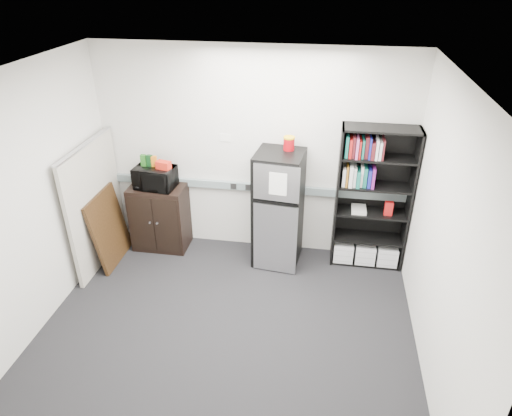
# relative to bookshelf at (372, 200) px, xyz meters

# --- Properties ---
(floor) EXTENTS (4.00, 4.00, 0.00)m
(floor) POSITION_rel_bookshelf_xyz_m (-1.53, -1.57, -0.91)
(floor) COLOR black
(floor) RESTS_ON ground
(wall_back) EXTENTS (4.00, 0.02, 2.70)m
(wall_back) POSITION_rel_bookshelf_xyz_m (-1.53, 0.18, 0.44)
(wall_back) COLOR silver
(wall_back) RESTS_ON floor
(wall_right) EXTENTS (0.02, 3.50, 2.70)m
(wall_right) POSITION_rel_bookshelf_xyz_m (0.47, -1.57, 0.44)
(wall_right) COLOR silver
(wall_right) RESTS_ON floor
(wall_left) EXTENTS (0.02, 3.50, 2.70)m
(wall_left) POSITION_rel_bookshelf_xyz_m (-3.53, -1.57, 0.44)
(wall_left) COLOR silver
(wall_left) RESTS_ON floor
(ceiling) EXTENTS (4.00, 3.50, 0.02)m
(ceiling) POSITION_rel_bookshelf_xyz_m (-1.53, -1.57, 1.79)
(ceiling) COLOR white
(ceiling) RESTS_ON wall_back
(electrical_raceway) EXTENTS (3.92, 0.05, 0.10)m
(electrical_raceway) POSITION_rel_bookshelf_xyz_m (-1.53, 0.15, -0.01)
(electrical_raceway) COLOR gray
(electrical_raceway) RESTS_ON wall_back
(wall_note) EXTENTS (0.14, 0.00, 0.10)m
(wall_note) POSITION_rel_bookshelf_xyz_m (-1.88, 0.18, 0.64)
(wall_note) COLOR white
(wall_note) RESTS_ON wall_back
(bookshelf) EXTENTS (0.90, 0.34, 1.85)m
(bookshelf) POSITION_rel_bookshelf_xyz_m (0.00, 0.00, 0.00)
(bookshelf) COLOR black
(bookshelf) RESTS_ON floor
(cubicle_partition) EXTENTS (0.06, 1.30, 1.62)m
(cubicle_partition) POSITION_rel_bookshelf_xyz_m (-3.43, -0.49, -0.10)
(cubicle_partition) COLOR #A5A092
(cubicle_partition) RESTS_ON floor
(cabinet) EXTENTS (0.73, 0.48, 0.91)m
(cabinet) POSITION_rel_bookshelf_xyz_m (-2.77, -0.06, -0.46)
(cabinet) COLOR black
(cabinet) RESTS_ON floor
(microwave) EXTENTS (0.54, 0.39, 0.28)m
(microwave) POSITION_rel_bookshelf_xyz_m (-2.77, -0.08, 0.14)
(microwave) COLOR black
(microwave) RESTS_ON cabinet
(snack_box_a) EXTENTS (0.07, 0.05, 0.15)m
(snack_box_a) POSITION_rel_bookshelf_xyz_m (-2.91, -0.05, 0.35)
(snack_box_a) COLOR #215D1A
(snack_box_a) RESTS_ON microwave
(snack_box_b) EXTENTS (0.08, 0.06, 0.15)m
(snack_box_b) POSITION_rel_bookshelf_xyz_m (-2.83, -0.05, 0.35)
(snack_box_b) COLOR #0C3613
(snack_box_b) RESTS_ON microwave
(snack_box_c) EXTENTS (0.08, 0.06, 0.14)m
(snack_box_c) POSITION_rel_bookshelf_xyz_m (-2.77, -0.05, 0.35)
(snack_box_c) COLOR #CC6D13
(snack_box_c) RESTS_ON microwave
(snack_bag) EXTENTS (0.20, 0.14, 0.10)m
(snack_bag) POSITION_rel_bookshelf_xyz_m (-2.63, -0.10, 0.33)
(snack_bag) COLOR red
(snack_bag) RESTS_ON microwave
(refrigerator) EXTENTS (0.63, 0.65, 1.52)m
(refrigerator) POSITION_rel_bookshelf_xyz_m (-1.15, -0.14, -0.15)
(refrigerator) COLOR black
(refrigerator) RESTS_ON floor
(coffee_can) EXTENTS (0.14, 0.14, 0.18)m
(coffee_can) POSITION_rel_bookshelf_xyz_m (-1.06, -0.02, 0.70)
(coffee_can) COLOR #9A070E
(coffee_can) RESTS_ON refrigerator
(framed_poster) EXTENTS (0.20, 0.75, 0.96)m
(framed_poster) POSITION_rel_bookshelf_xyz_m (-3.30, -0.50, -0.43)
(framed_poster) COLOR black
(framed_poster) RESTS_ON floor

